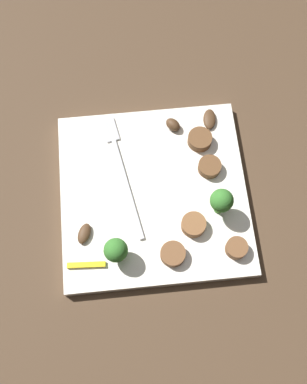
% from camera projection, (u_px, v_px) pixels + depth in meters
% --- Properties ---
extents(ground_plane, '(1.40, 1.40, 0.00)m').
position_uv_depth(ground_plane, '(154.00, 196.00, 0.64)').
color(ground_plane, '#4C3826').
extents(plate, '(0.25, 0.25, 0.02)m').
position_uv_depth(plate, '(154.00, 194.00, 0.63)').
color(plate, white).
rests_on(plate, ground_plane).
extents(fork, '(0.18, 0.04, 0.00)m').
position_uv_depth(fork, '(121.00, 167.00, 0.64)').
color(fork, silver).
rests_on(fork, plate).
extents(broccoli_floret_0, '(0.03, 0.03, 0.04)m').
position_uv_depth(broccoli_floret_0, '(116.00, 250.00, 0.57)').
color(broccoli_floret_0, '#408630').
rests_on(broccoli_floret_0, plate).
extents(broccoli_floret_1, '(0.03, 0.03, 0.05)m').
position_uv_depth(broccoli_floret_1, '(221.00, 201.00, 0.59)').
color(broccoli_floret_1, '#408630').
rests_on(broccoli_floret_1, plate).
extents(sausage_slice_0, '(0.04, 0.04, 0.01)m').
position_uv_depth(sausage_slice_0, '(173.00, 254.00, 0.59)').
color(sausage_slice_0, brown).
rests_on(sausage_slice_0, plate).
extents(sausage_slice_1, '(0.03, 0.03, 0.01)m').
position_uv_depth(sausage_slice_1, '(193.00, 225.00, 0.60)').
color(sausage_slice_1, brown).
rests_on(sausage_slice_1, plate).
extents(sausage_slice_2, '(0.03, 0.03, 0.01)m').
position_uv_depth(sausage_slice_2, '(210.00, 167.00, 0.63)').
color(sausage_slice_2, brown).
rests_on(sausage_slice_2, plate).
extents(sausage_slice_3, '(0.04, 0.04, 0.01)m').
position_uv_depth(sausage_slice_3, '(236.00, 248.00, 0.59)').
color(sausage_slice_3, brown).
rests_on(sausage_slice_3, plate).
extents(sausage_slice_4, '(0.05, 0.05, 0.01)m').
position_uv_depth(sausage_slice_4, '(200.00, 139.00, 0.64)').
color(sausage_slice_4, brown).
rests_on(sausage_slice_4, plate).
extents(mushroom_0, '(0.03, 0.03, 0.01)m').
position_uv_depth(mushroom_0, '(173.00, 125.00, 0.65)').
color(mushroom_0, '#4C331E').
rests_on(mushroom_0, plate).
extents(mushroom_1, '(0.03, 0.02, 0.01)m').
position_uv_depth(mushroom_1, '(84.00, 234.00, 0.60)').
color(mushroom_1, '#4C331E').
rests_on(mushroom_1, plate).
extents(mushroom_2, '(0.03, 0.02, 0.01)m').
position_uv_depth(mushroom_2, '(210.00, 119.00, 0.66)').
color(mushroom_2, '#4C331E').
rests_on(mushroom_2, plate).
extents(pepper_strip_1, '(0.01, 0.05, 0.00)m').
position_uv_depth(pepper_strip_1, '(86.00, 265.00, 0.59)').
color(pepper_strip_1, yellow).
rests_on(pepper_strip_1, plate).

